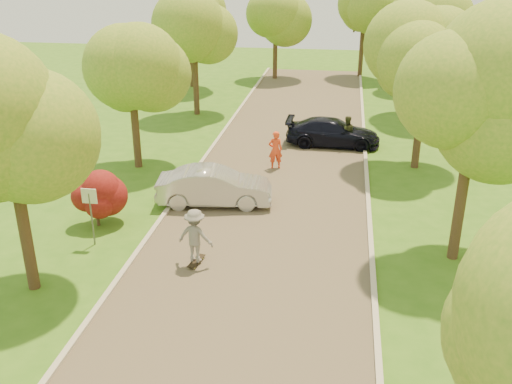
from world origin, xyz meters
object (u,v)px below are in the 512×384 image
Objects in this scene: street_sign at (90,205)px; dark_sedan at (333,132)px; longboard at (196,261)px; person_striped at (275,150)px; silver_sedan at (215,187)px; skateboarder at (195,236)px; person_olive at (347,132)px.

street_sign reaches higher than dark_sedan.
longboard is 9.74m from person_striped.
dark_sedan is at bearing -35.46° from silver_sedan.
dark_sedan is 2.69× the size of skateboarder.
skateboarder is (-4.13, -13.61, 0.33)m from dark_sedan.
street_sign reaches higher than silver_sedan.
skateboarder is at bearing 177.95° from silver_sedan.
street_sign is 1.16× the size of skateboarder.
dark_sedan is 5.08× the size of longboard.
longboard is at bearing 164.17° from dark_sedan.
street_sign is 15.25m from person_olive.
skateboarder is (3.97, -0.78, -0.50)m from street_sign.
person_olive is (4.86, 13.19, -0.17)m from skateboarder.
person_striped is at bearing -89.23° from longboard.
longboard is at bearing 177.95° from silver_sedan.
skateboarder is at bearing -94.39° from longboard.
skateboarder reaches higher than person_striped.
silver_sedan is 4.99m from skateboarder.
street_sign is at bearing 148.77° from dark_sedan.
person_striped is at bearing -30.47° from silver_sedan.
skateboarder is 1.00× the size of person_striped.
person_striped reaches higher than dark_sedan.
skateboarder is (0.47, -4.95, 0.28)m from silver_sedan.
street_sign is at bearing -1.53° from longboard.
person_striped is at bearing 35.44° from person_olive.
person_striped is (1.97, 4.63, 0.16)m from silver_sedan.
longboard is 0.53× the size of person_striped.
skateboarder reaches higher than silver_sedan.
person_striped is at bearing 58.16° from street_sign.
person_olive reaches higher than dark_sedan.
person_striped reaches higher than person_olive.
skateboarder is (0.00, 0.00, 0.96)m from longboard.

